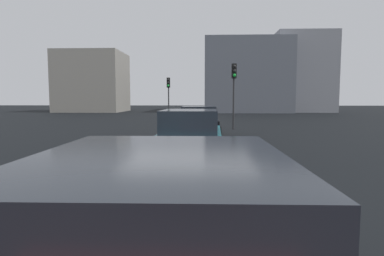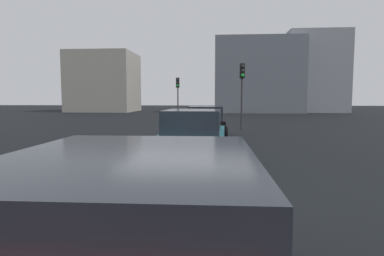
# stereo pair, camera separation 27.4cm
# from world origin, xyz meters

# --- Properties ---
(ground_plane) EXTENTS (160.00, 160.00, 0.20)m
(ground_plane) POSITION_xyz_m (0.00, 0.00, -0.10)
(ground_plane) COLOR black
(car_black_lead) EXTENTS (4.14, 2.13, 1.55)m
(car_black_lead) POSITION_xyz_m (10.04, 0.00, 0.75)
(car_black_lead) COLOR black
(car_black_lead) RESTS_ON ground_plane
(car_teal_second) EXTENTS (4.62, 2.11, 1.62)m
(car_teal_second) POSITION_xyz_m (3.19, 0.12, 0.77)
(car_teal_second) COLOR #19606B
(car_teal_second) RESTS_ON ground_plane
(traffic_light_near_left) EXTENTS (0.33, 0.31, 4.07)m
(traffic_light_near_left) POSITION_xyz_m (13.99, -2.08, 2.92)
(traffic_light_near_left) COLOR #2D2D30
(traffic_light_near_left) RESTS_ON ground_plane
(traffic_light_near_right) EXTENTS (0.32, 0.29, 3.80)m
(traffic_light_near_right) POSITION_xyz_m (23.21, 3.03, 2.74)
(traffic_light_near_right) COLOR #2D2D30
(traffic_light_near_right) RESTS_ON ground_plane
(building_facade_left) EXTENTS (15.49, 7.98, 10.96)m
(building_facade_left) POSITION_xyz_m (45.37, -14.00, 5.48)
(building_facade_left) COLOR gray
(building_facade_left) RESTS_ON ground_plane
(building_facade_center) EXTENTS (15.23, 11.55, 9.89)m
(building_facade_center) POSITION_xyz_m (43.28, -6.00, 4.94)
(building_facade_center) COLOR slate
(building_facade_center) RESTS_ON ground_plane
(building_facade_right) EXTENTS (8.33, 8.99, 8.48)m
(building_facade_right) POSITION_xyz_m (40.67, 16.00, 4.24)
(building_facade_right) COLOR gray
(building_facade_right) RESTS_ON ground_plane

